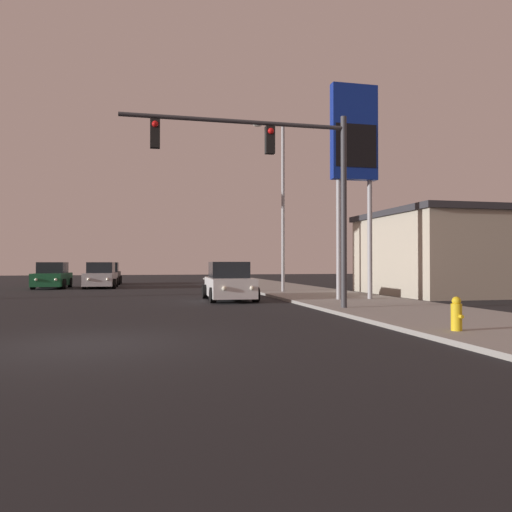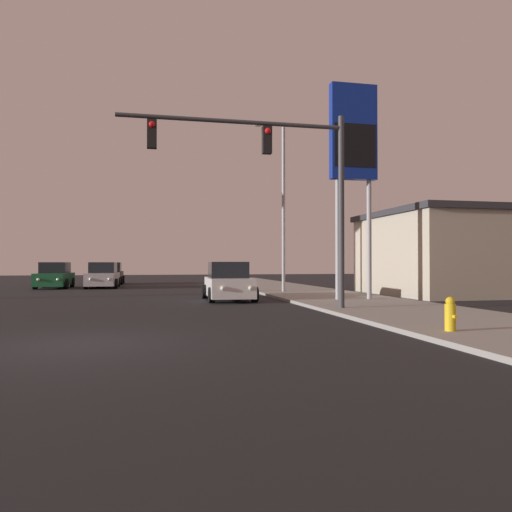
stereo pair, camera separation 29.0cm
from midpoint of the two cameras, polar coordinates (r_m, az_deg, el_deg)
ground_plane at (r=10.64m, az=-19.48°, el=-9.56°), size 120.00×120.00×0.00m
sidewalk_right at (r=22.12m, az=9.27°, el=-4.86°), size 5.00×60.00×0.12m
building_gas_station at (r=28.55m, az=23.22°, el=0.32°), size 10.30×8.30×4.30m
car_silver at (r=34.25m, az=-17.54°, el=-2.22°), size 2.04×4.34×1.68m
car_black at (r=39.77m, az=-16.83°, el=-2.02°), size 2.04×4.31×1.68m
car_green at (r=34.77m, az=-22.47°, el=-2.18°), size 2.04×4.34×1.68m
car_white at (r=21.88m, az=-3.48°, el=-3.08°), size 2.04×4.34×1.68m
traffic_light_mast at (r=16.73m, az=2.58°, el=9.90°), size 7.51×0.36×6.50m
street_lamp at (r=26.69m, az=2.52°, el=6.70°), size 1.74×0.24×9.00m
gas_station_sign at (r=21.79m, az=10.77°, el=12.44°), size 2.00×0.42×9.00m
fire_hydrant at (r=11.99m, az=21.29°, el=-6.21°), size 0.24×0.34×0.76m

